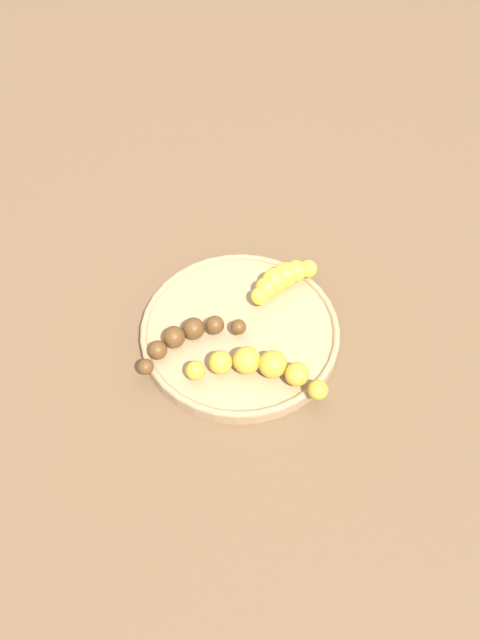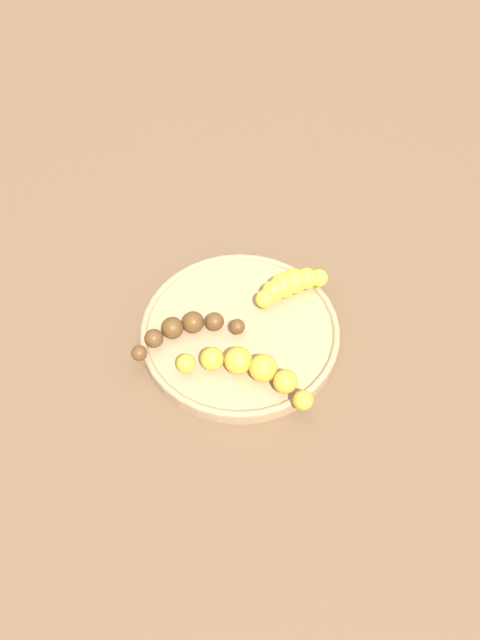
{
  "view_description": "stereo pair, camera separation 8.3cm",
  "coord_description": "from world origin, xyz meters",
  "px_view_note": "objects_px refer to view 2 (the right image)",
  "views": [
    {
      "loc": [
        -0.48,
        -0.11,
        0.7
      ],
      "look_at": [
        0.0,
        0.0,
        0.04
      ],
      "focal_mm": 34.18,
      "sensor_mm": 36.0,
      "label": 1
    },
    {
      "loc": [
        -0.46,
        -0.19,
        0.7
      ],
      "look_at": [
        0.0,
        0.0,
        0.04
      ],
      "focal_mm": 34.18,
      "sensor_mm": 36.0,
      "label": 2
    }
  ],
  "objects_px": {
    "fruit_bowl": "(240,331)",
    "banana_spotted": "(249,369)",
    "banana_yellow": "(290,285)",
    "banana_overripe": "(184,329)"
  },
  "relations": [
    {
      "from": "fruit_bowl",
      "to": "banana_spotted",
      "type": "relative_size",
      "value": 1.51
    },
    {
      "from": "fruit_bowl",
      "to": "banana_yellow",
      "type": "height_order",
      "value": "banana_yellow"
    },
    {
      "from": "banana_yellow",
      "to": "banana_overripe",
      "type": "bearing_deg",
      "value": 91.15
    },
    {
      "from": "fruit_bowl",
      "to": "banana_yellow",
      "type": "xyz_separation_m",
      "value": [
        0.09,
        -0.04,
        0.03
      ]
    },
    {
      "from": "fruit_bowl",
      "to": "banana_overripe",
      "type": "distance_m",
      "value": 0.08
    },
    {
      "from": "fruit_bowl",
      "to": "banana_yellow",
      "type": "relative_size",
      "value": 3.02
    },
    {
      "from": "fruit_bowl",
      "to": "banana_spotted",
      "type": "height_order",
      "value": "banana_spotted"
    },
    {
      "from": "banana_overripe",
      "to": "banana_yellow",
      "type": "bearing_deg",
      "value": -81.95
    },
    {
      "from": "fruit_bowl",
      "to": "banana_overripe",
      "type": "bearing_deg",
      "value": 122.33
    },
    {
      "from": "fruit_bowl",
      "to": "banana_overripe",
      "type": "height_order",
      "value": "banana_overripe"
    }
  ]
}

